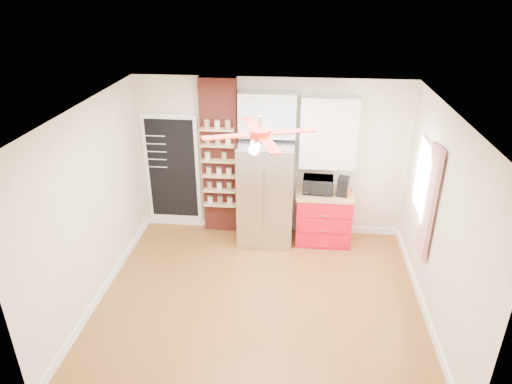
# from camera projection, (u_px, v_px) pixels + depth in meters

# --- Properties ---
(floor) EXTENTS (4.50, 4.50, 0.00)m
(floor) POSITION_uv_depth(u_px,v_px,m) (260.00, 299.00, 6.43)
(floor) COLOR brown
(floor) RESTS_ON ground
(ceiling) EXTENTS (4.50, 4.50, 0.00)m
(ceiling) POSITION_uv_depth(u_px,v_px,m) (260.00, 112.00, 5.27)
(ceiling) COLOR white
(ceiling) RESTS_ON wall_back
(wall_back) EXTENTS (4.50, 0.02, 2.70)m
(wall_back) POSITION_uv_depth(u_px,v_px,m) (271.00, 158.00, 7.65)
(wall_back) COLOR #EFE3C0
(wall_back) RESTS_ON floor
(wall_front) EXTENTS (4.50, 0.02, 2.70)m
(wall_front) POSITION_uv_depth(u_px,v_px,m) (240.00, 320.00, 4.06)
(wall_front) COLOR #EFE3C0
(wall_front) RESTS_ON floor
(wall_left) EXTENTS (0.02, 4.00, 2.70)m
(wall_left) POSITION_uv_depth(u_px,v_px,m) (91.00, 206.00, 6.05)
(wall_left) COLOR #EFE3C0
(wall_left) RESTS_ON floor
(wall_right) EXTENTS (0.02, 4.00, 2.70)m
(wall_right) POSITION_uv_depth(u_px,v_px,m) (440.00, 223.00, 5.65)
(wall_right) COLOR #EFE3C0
(wall_right) RESTS_ON floor
(chalkboard) EXTENTS (0.95, 0.05, 1.95)m
(chalkboard) POSITION_uv_depth(u_px,v_px,m) (172.00, 169.00, 7.88)
(chalkboard) COLOR white
(chalkboard) RESTS_ON wall_back
(brick_pillar) EXTENTS (0.60, 0.16, 2.70)m
(brick_pillar) POSITION_uv_depth(u_px,v_px,m) (220.00, 158.00, 7.65)
(brick_pillar) COLOR maroon
(brick_pillar) RESTS_ON floor
(fridge) EXTENTS (0.90, 0.70, 1.75)m
(fridge) POSITION_uv_depth(u_px,v_px,m) (266.00, 193.00, 7.53)
(fridge) COLOR silver
(fridge) RESTS_ON floor
(upper_glass_cabinet) EXTENTS (0.90, 0.35, 0.70)m
(upper_glass_cabinet) POSITION_uv_depth(u_px,v_px,m) (268.00, 115.00, 7.15)
(upper_glass_cabinet) COLOR white
(upper_glass_cabinet) RESTS_ON wall_back
(red_cabinet) EXTENTS (0.94, 0.64, 0.90)m
(red_cabinet) POSITION_uv_depth(u_px,v_px,m) (323.00, 217.00, 7.67)
(red_cabinet) COLOR red
(red_cabinet) RESTS_ON floor
(upper_shelf_unit) EXTENTS (0.90, 0.30, 1.15)m
(upper_shelf_unit) POSITION_uv_depth(u_px,v_px,m) (329.00, 133.00, 7.21)
(upper_shelf_unit) COLOR white
(upper_shelf_unit) RESTS_ON wall_back
(window) EXTENTS (0.04, 0.75, 1.05)m
(window) POSITION_uv_depth(u_px,v_px,m) (424.00, 179.00, 6.38)
(window) COLOR white
(window) RESTS_ON wall_right
(curtain) EXTENTS (0.06, 0.40, 1.55)m
(curtain) POSITION_uv_depth(u_px,v_px,m) (429.00, 203.00, 5.93)
(curtain) COLOR #B32217
(curtain) RESTS_ON wall_right
(ceiling_fan) EXTENTS (1.40, 1.40, 0.44)m
(ceiling_fan) POSITION_uv_depth(u_px,v_px,m) (260.00, 134.00, 5.39)
(ceiling_fan) COLOR silver
(ceiling_fan) RESTS_ON ceiling
(toaster_oven) EXTENTS (0.50, 0.35, 0.27)m
(toaster_oven) POSITION_uv_depth(u_px,v_px,m) (318.00, 185.00, 7.44)
(toaster_oven) COLOR black
(toaster_oven) RESTS_ON red_cabinet
(coffee_maker) EXTENTS (0.22, 0.24, 0.31)m
(coffee_maker) POSITION_uv_depth(u_px,v_px,m) (343.00, 187.00, 7.33)
(coffee_maker) COLOR black
(coffee_maker) RESTS_ON red_cabinet
(canister_left) EXTENTS (0.11, 0.11, 0.13)m
(canister_left) POSITION_uv_depth(u_px,v_px,m) (346.00, 193.00, 7.31)
(canister_left) COLOR #BF340A
(canister_left) RESTS_ON red_cabinet
(canister_right) EXTENTS (0.12, 0.12, 0.13)m
(canister_right) POSITION_uv_depth(u_px,v_px,m) (348.00, 190.00, 7.42)
(canister_right) COLOR #B80A0F
(canister_right) RESTS_ON red_cabinet
(pantry_jar_oats) EXTENTS (0.10, 0.10, 0.14)m
(pantry_jar_oats) POSITION_uv_depth(u_px,v_px,m) (207.00, 156.00, 7.48)
(pantry_jar_oats) COLOR #C3B095
(pantry_jar_oats) RESTS_ON brick_pillar
(pantry_jar_beans) EXTENTS (0.11, 0.11, 0.12)m
(pantry_jar_beans) POSITION_uv_depth(u_px,v_px,m) (224.00, 156.00, 7.51)
(pantry_jar_beans) COLOR olive
(pantry_jar_beans) RESTS_ON brick_pillar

